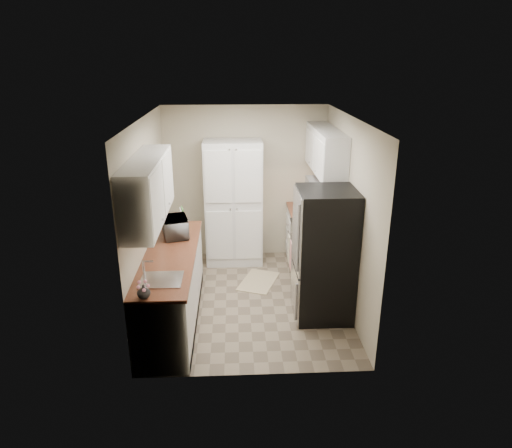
# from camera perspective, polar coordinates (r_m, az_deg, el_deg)

# --- Properties ---
(ground) EXTENTS (3.20, 3.20, 0.00)m
(ground) POSITION_cam_1_polar(r_m,az_deg,el_deg) (6.47, -0.83, -9.42)
(ground) COLOR #7A6B56
(ground) RESTS_ON ground
(room_shell) EXTENTS (2.64, 3.24, 2.52)m
(room_shell) POSITION_cam_1_polar(r_m,az_deg,el_deg) (5.83, -1.09, 4.54)
(room_shell) COLOR beige
(room_shell) RESTS_ON ground
(pantry_cabinet) EXTENTS (0.90, 0.55, 2.00)m
(pantry_cabinet) POSITION_cam_1_polar(r_m,az_deg,el_deg) (7.27, -2.81, 2.61)
(pantry_cabinet) COLOR silver
(pantry_cabinet) RESTS_ON ground
(base_cabinet_left) EXTENTS (0.60, 2.30, 0.88)m
(base_cabinet_left) POSITION_cam_1_polar(r_m,az_deg,el_deg) (5.93, -10.40, -7.87)
(base_cabinet_left) COLOR silver
(base_cabinet_left) RESTS_ON ground
(countertop_left) EXTENTS (0.63, 2.33, 0.04)m
(countertop_left) POSITION_cam_1_polar(r_m,az_deg,el_deg) (5.73, -10.68, -3.82)
(countertop_left) COLOR brown
(countertop_left) RESTS_ON base_cabinet_left
(base_cabinet_right) EXTENTS (0.60, 0.80, 0.88)m
(base_cabinet_right) POSITION_cam_1_polar(r_m,az_deg,el_deg) (7.44, 6.47, -1.67)
(base_cabinet_right) COLOR silver
(base_cabinet_right) RESTS_ON ground
(countertop_right) EXTENTS (0.63, 0.83, 0.04)m
(countertop_right) POSITION_cam_1_polar(r_m,az_deg,el_deg) (7.28, 6.61, 1.69)
(countertop_right) COLOR brown
(countertop_right) RESTS_ON base_cabinet_right
(electric_range) EXTENTS (0.71, 0.78, 1.13)m
(electric_range) POSITION_cam_1_polar(r_m,az_deg,el_deg) (6.70, 7.41, -3.93)
(electric_range) COLOR #B7B7BC
(electric_range) RESTS_ON ground
(refrigerator) EXTENTS (0.70, 0.72, 1.70)m
(refrigerator) POSITION_cam_1_polar(r_m,az_deg,el_deg) (5.82, 8.57, -3.83)
(refrigerator) COLOR #B7B7BC
(refrigerator) RESTS_ON ground
(microwave) EXTENTS (0.42, 0.53, 0.26)m
(microwave) POSITION_cam_1_polar(r_m,az_deg,el_deg) (6.21, -10.01, -0.37)
(microwave) COLOR #BABBBF
(microwave) RESTS_ON countertop_left
(wine_bottle) EXTENTS (0.07, 0.07, 0.28)m
(wine_bottle) POSITION_cam_1_polar(r_m,az_deg,el_deg) (6.44, -11.15, 0.43)
(wine_bottle) COLOR black
(wine_bottle) RESTS_ON countertop_left
(flower_vase) EXTENTS (0.15, 0.15, 0.14)m
(flower_vase) POSITION_cam_1_polar(r_m,az_deg,el_deg) (4.75, -13.87, -8.19)
(flower_vase) COLOR white
(flower_vase) RESTS_ON countertop_left
(cutting_board) EXTENTS (0.06, 0.21, 0.27)m
(cutting_board) POSITION_cam_1_polar(r_m,az_deg,el_deg) (6.56, -8.99, 0.88)
(cutting_board) COLOR #4C8D3F
(cutting_board) RESTS_ON countertop_left
(toaster_oven) EXTENTS (0.37, 0.41, 0.19)m
(toaster_oven) POSITION_cam_1_polar(r_m,az_deg,el_deg) (7.27, 7.12, 2.61)
(toaster_oven) COLOR silver
(toaster_oven) RESTS_ON countertop_right
(fruit_basket) EXTENTS (0.36, 0.36, 0.12)m
(fruit_basket) POSITION_cam_1_polar(r_m,az_deg,el_deg) (7.25, 7.36, 3.83)
(fruit_basket) COLOR #D94302
(fruit_basket) RESTS_ON toaster_oven
(kitchen_mat) EXTENTS (0.70, 0.86, 0.01)m
(kitchen_mat) POSITION_cam_1_polar(r_m,az_deg,el_deg) (6.94, 0.32, -7.17)
(kitchen_mat) COLOR #C5B187
(kitchen_mat) RESTS_ON ground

